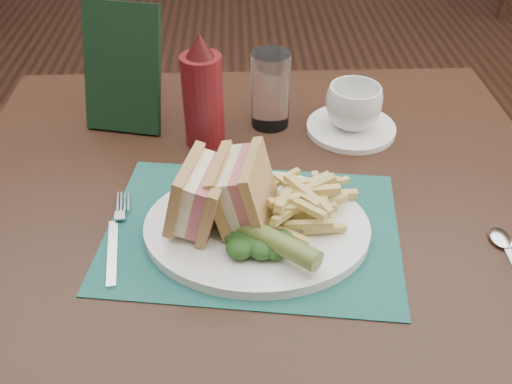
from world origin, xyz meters
TOP-DOWN VIEW (x-y plane):
  - floor at (0.00, 0.00)m, footprint 7.00×7.00m
  - table_main at (0.00, -0.50)m, footprint 0.90×0.75m
  - placemat at (-0.01, -0.60)m, footprint 0.43×0.33m
  - plate at (-0.01, -0.61)m, footprint 0.32×0.26m
  - sandwich_half_a at (-0.10, -0.60)m, footprint 0.10×0.11m
  - sandwich_half_b at (-0.04, -0.59)m, footprint 0.10×0.11m
  - kale_garnish at (-0.00, -0.66)m, footprint 0.11×0.08m
  - pickle_spear at (0.02, -0.67)m, footprint 0.11×0.10m
  - fries_pile at (0.06, -0.59)m, footprint 0.18×0.20m
  - fork at (-0.19, -0.61)m, footprint 0.06×0.17m
  - saucer at (0.16, -0.35)m, footprint 0.18×0.18m
  - coffee_cup at (0.16, -0.35)m, footprint 0.13×0.13m
  - drinking_glass at (0.03, -0.33)m, footprint 0.08×0.08m
  - ketchup_bottle at (-0.08, -0.38)m, footprint 0.06×0.06m
  - check_presenter at (-0.21, -0.31)m, footprint 0.14×0.10m

SIDE VIEW (x-z plane):
  - floor at x=0.00m, z-range 0.00..0.00m
  - table_main at x=0.00m, z-range 0.00..0.75m
  - placemat at x=-0.01m, z-range 0.75..0.75m
  - saucer at x=0.16m, z-range 0.75..0.76m
  - fork at x=-0.19m, z-range 0.75..0.76m
  - plate at x=-0.01m, z-range 0.75..0.77m
  - kale_garnish at x=0.00m, z-range 0.77..0.79m
  - pickle_spear at x=0.02m, z-range 0.77..0.80m
  - fries_pile at x=0.06m, z-range 0.77..0.82m
  - coffee_cup at x=0.16m, z-range 0.76..0.83m
  - drinking_glass at x=0.03m, z-range 0.75..0.88m
  - sandwich_half_a at x=-0.10m, z-range 0.77..0.87m
  - sandwich_half_b at x=-0.04m, z-range 0.77..0.87m
  - ketchup_bottle at x=-0.08m, z-range 0.75..0.94m
  - check_presenter at x=-0.21m, z-range 0.75..0.95m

